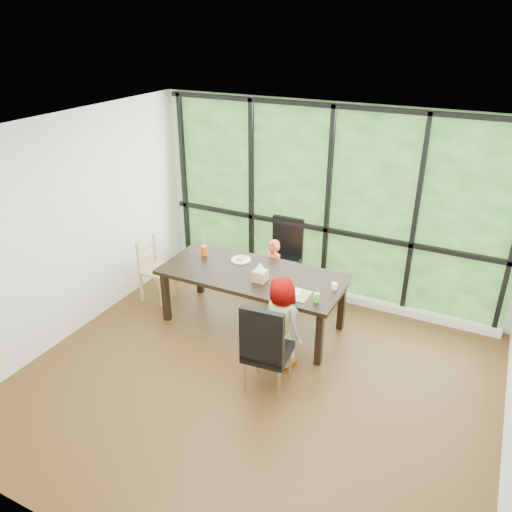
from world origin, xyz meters
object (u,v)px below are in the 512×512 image
at_px(dining_table, 253,299).
at_px(chair_interior_leather, 268,346).
at_px(plate_far, 241,260).
at_px(chair_end_beech, 158,270).
at_px(white_mug, 334,286).
at_px(plate_near, 292,292).
at_px(tissue_box, 260,276).
at_px(orange_cup, 204,251).
at_px(chair_window_leather, 283,257).
at_px(child_toddler, 273,272).
at_px(child_older, 284,322).
at_px(green_cup, 317,297).

xyz_separation_m(dining_table, chair_interior_leather, (0.70, -1.03, 0.17)).
relative_size(dining_table, plate_far, 8.96).
xyz_separation_m(chair_end_beech, white_mug, (2.53, 0.07, 0.34)).
height_order(chair_end_beech, plate_near, chair_end_beech).
bearing_deg(tissue_box, orange_cup, 162.39).
distance_m(chair_end_beech, plate_far, 1.25).
relative_size(chair_window_leather, chair_interior_leather, 1.00).
height_order(chair_end_beech, orange_cup, chair_end_beech).
relative_size(chair_end_beech, orange_cup, 6.76).
distance_m(chair_window_leather, chair_interior_leather, 2.14).
bearing_deg(chair_end_beech, tissue_box, -93.27).
xyz_separation_m(child_toddler, plate_near, (0.63, -0.84, 0.28)).
relative_size(child_older, tissue_box, 6.94).
bearing_deg(plate_far, child_toddler, 50.50).
height_order(chair_interior_leather, plate_far, chair_interior_leather).
bearing_deg(plate_near, tissue_box, 169.06).
bearing_deg(child_toddler, child_older, -40.82).
relative_size(dining_table, chair_window_leather, 2.15).
height_order(green_cup, white_mug, green_cup).
distance_m(green_cup, white_mug, 0.38).
bearing_deg(white_mug, dining_table, -176.33).
distance_m(plate_far, green_cup, 1.37).
distance_m(chair_window_leather, plate_far, 0.82).
height_order(dining_table, chair_interior_leather, chair_interior_leather).
relative_size(chair_window_leather, chair_end_beech, 1.20).
bearing_deg(white_mug, child_older, -119.41).
distance_m(dining_table, chair_interior_leather, 1.26).
relative_size(chair_interior_leather, chair_end_beech, 1.20).
bearing_deg(dining_table, green_cup, -17.27).
bearing_deg(chair_interior_leather, chair_end_beech, -30.61).
xyz_separation_m(dining_table, plate_far, (-0.30, 0.25, 0.38)).
distance_m(child_toddler, plate_far, 0.55).
height_order(plate_far, green_cup, green_cup).
bearing_deg(orange_cup, child_older, -26.55).
bearing_deg(chair_end_beech, plate_far, -76.44).
height_order(dining_table, chair_end_beech, chair_end_beech).
distance_m(child_toddler, plate_near, 1.09).
xyz_separation_m(green_cup, tissue_box, (-0.78, 0.16, 0.02)).
bearing_deg(chair_interior_leather, dining_table, -60.98).
bearing_deg(green_cup, plate_near, 167.72).
bearing_deg(white_mug, chair_end_beech, -178.51).
bearing_deg(tissue_box, chair_window_leather, 99.36).
bearing_deg(chair_interior_leather, child_toddler, -72.14).
height_order(plate_far, white_mug, white_mug).
distance_m(dining_table, white_mug, 1.13).
bearing_deg(tissue_box, plate_far, 140.27).
bearing_deg(plate_near, dining_table, 160.21).
bearing_deg(chair_window_leather, child_older, -68.91).
height_order(child_older, orange_cup, child_older).
bearing_deg(tissue_box, child_older, -40.39).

